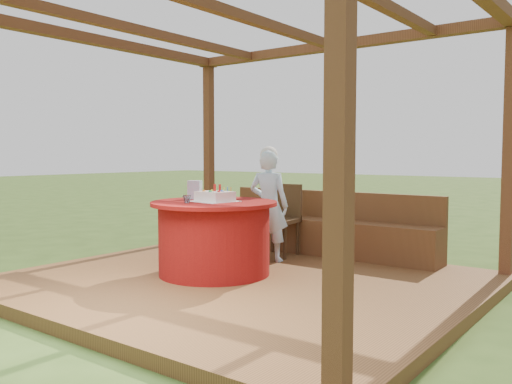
# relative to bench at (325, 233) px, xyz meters

# --- Properties ---
(ground) EXTENTS (60.00, 60.00, 0.00)m
(ground) POSITION_rel_bench_xyz_m (0.00, -1.72, -0.38)
(ground) COLOR #2F4A18
(ground) RESTS_ON ground
(deck) EXTENTS (4.50, 4.00, 0.12)m
(deck) POSITION_rel_bench_xyz_m (0.00, -1.72, -0.32)
(deck) COLOR brown
(deck) RESTS_ON ground
(pergola) EXTENTS (4.50, 4.00, 2.72)m
(pergola) POSITION_rel_bench_xyz_m (0.00, -1.72, 2.02)
(pergola) COLOR brown
(pergola) RESTS_ON deck
(bench) EXTENTS (3.00, 0.42, 0.80)m
(bench) POSITION_rel_bench_xyz_m (0.00, 0.00, 0.00)
(bench) COLOR brown
(bench) RESTS_ON deck
(table) EXTENTS (1.34, 1.34, 0.78)m
(table) POSITION_rel_bench_xyz_m (-0.35, -1.74, 0.13)
(table) COLOR maroon
(table) RESTS_ON deck
(chair) EXTENTS (0.51, 0.51, 0.90)m
(chair) POSITION_rel_bench_xyz_m (-0.41, -0.39, 0.24)
(chair) COLOR #3E2813
(chair) RESTS_ON deck
(elderly_woman) EXTENTS (0.54, 0.42, 1.37)m
(elderly_woman) POSITION_rel_bench_xyz_m (-0.31, -0.80, 0.43)
(elderly_woman) COLOR #A4D6F3
(elderly_woman) RESTS_ON deck
(birthday_cake) EXTENTS (0.46, 0.46, 0.18)m
(birthday_cake) POSITION_rel_bench_xyz_m (-0.34, -1.75, 0.57)
(birthday_cake) COLOR white
(birthday_cake) RESTS_ON table
(gift_bag) EXTENTS (0.17, 0.14, 0.21)m
(gift_bag) POSITION_rel_bench_xyz_m (-0.73, -1.63, 0.62)
(gift_bag) COLOR #F19BDD
(gift_bag) RESTS_ON table
(drinking_glass) EXTENTS (0.10, 0.10, 0.08)m
(drinking_glass) POSITION_rel_bench_xyz_m (-0.44, -2.06, 0.56)
(drinking_glass) COLOR silver
(drinking_glass) RESTS_ON table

